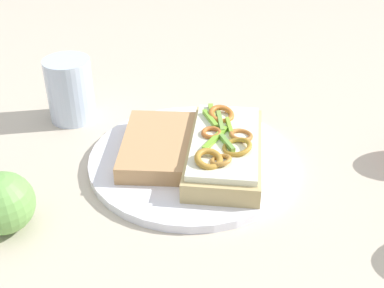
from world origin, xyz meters
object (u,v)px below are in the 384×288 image
object	(u,v)px
sandwich	(225,147)
drinking_glass	(70,90)
bread_slice_side	(159,147)
plate	(192,160)
apple_1	(3,203)

from	to	relation	value
sandwich	drinking_glass	bearing A→B (deg)	-113.00
bread_slice_side	sandwich	bearing A→B (deg)	86.22
plate	apple_1	xyz separation A→B (m)	(0.17, -0.18, 0.03)
plate	sandwich	bearing A→B (deg)	94.87
apple_1	drinking_glass	world-z (taller)	drinking_glass
sandwich	bread_slice_side	distance (m)	0.09
bread_slice_side	drinking_glass	distance (m)	0.19
apple_1	drinking_glass	bearing A→B (deg)	-173.67
apple_1	bread_slice_side	bearing A→B (deg)	140.42
drinking_glass	bread_slice_side	bearing A→B (deg)	61.90
bread_slice_side	drinking_glass	size ratio (longest dim) A/B	1.53
plate	apple_1	distance (m)	0.25
plate	sandwich	world-z (taller)	sandwich
drinking_glass	apple_1	bearing A→B (deg)	6.33
apple_1	sandwich	bearing A→B (deg)	127.52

